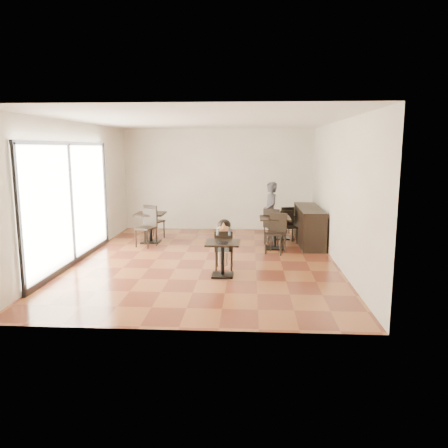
# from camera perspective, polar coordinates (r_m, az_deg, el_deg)

# --- Properties ---
(floor) EXTENTS (6.00, 8.00, 0.01)m
(floor) POSITION_cam_1_polar(r_m,az_deg,el_deg) (10.30, -2.40, -4.73)
(floor) COLOR brown
(floor) RESTS_ON ground
(ceiling) EXTENTS (6.00, 8.00, 0.01)m
(ceiling) POSITION_cam_1_polar(r_m,az_deg,el_deg) (9.98, -2.53, 13.33)
(ceiling) COLOR silver
(ceiling) RESTS_ON floor
(wall_back) EXTENTS (6.00, 0.01, 3.20)m
(wall_back) POSITION_cam_1_polar(r_m,az_deg,el_deg) (13.99, -0.79, 5.80)
(wall_back) COLOR silver
(wall_back) RESTS_ON floor
(wall_front) EXTENTS (6.00, 0.01, 3.20)m
(wall_front) POSITION_cam_1_polar(r_m,az_deg,el_deg) (6.09, -6.30, 0.36)
(wall_front) COLOR silver
(wall_front) RESTS_ON floor
(wall_left) EXTENTS (0.01, 8.00, 3.20)m
(wall_left) POSITION_cam_1_polar(r_m,az_deg,el_deg) (10.75, -18.63, 4.04)
(wall_left) COLOR silver
(wall_left) RESTS_ON floor
(wall_right) EXTENTS (0.01, 8.00, 3.20)m
(wall_right) POSITION_cam_1_polar(r_m,az_deg,el_deg) (10.16, 14.66, 3.92)
(wall_right) COLOR silver
(wall_right) RESTS_ON floor
(storefront_window) EXTENTS (0.04, 4.50, 2.60)m
(storefront_window) POSITION_cam_1_polar(r_m,az_deg,el_deg) (10.30, -19.45, 2.64)
(storefront_window) COLOR white
(storefront_window) RESTS_ON floor
(child_table) EXTENTS (0.68, 0.68, 0.72)m
(child_table) POSITION_cam_1_polar(r_m,az_deg,el_deg) (8.96, -0.19, -4.60)
(child_table) COLOR black
(child_table) RESTS_ON floor
(child_chair) EXTENTS (0.39, 0.39, 0.86)m
(child_chair) POSITION_cam_1_polar(r_m,az_deg,el_deg) (9.48, 0.02, -3.34)
(child_chair) COLOR black
(child_chair) RESTS_ON floor
(child) EXTENTS (0.39, 0.54, 1.09)m
(child) POSITION_cam_1_polar(r_m,az_deg,el_deg) (9.45, 0.02, -2.68)
(child) COLOR slate
(child) RESTS_ON child_chair
(plate) EXTENTS (0.24, 0.24, 0.01)m
(plate) POSITION_cam_1_polar(r_m,az_deg,el_deg) (8.78, -0.23, -2.45)
(plate) COLOR black
(plate) RESTS_ON child_table
(pizza_slice) EXTENTS (0.25, 0.19, 0.06)m
(pizza_slice) POSITION_cam_1_polar(r_m,az_deg,el_deg) (9.19, -0.05, -0.52)
(pizza_slice) COLOR #E5C47F
(pizza_slice) RESTS_ON child
(adult_patron) EXTENTS (0.53, 0.69, 1.67)m
(adult_patron) POSITION_cam_1_polar(r_m,az_deg,el_deg) (12.35, 6.09, 1.62)
(adult_patron) COLOR #3E3D42
(adult_patron) RESTS_ON floor
(cafe_table_mid) EXTENTS (1.01, 1.01, 0.83)m
(cafe_table_mid) POSITION_cam_1_polar(r_m,az_deg,el_deg) (11.47, 6.61, -1.17)
(cafe_table_mid) COLOR black
(cafe_table_mid) RESTS_ON floor
(cafe_table_left) EXTENTS (1.03, 1.03, 0.83)m
(cafe_table_left) POSITION_cam_1_polar(r_m,az_deg,el_deg) (12.30, -9.57, -0.48)
(cafe_table_left) COLOR black
(cafe_table_left) RESTS_ON floor
(cafe_table_back) EXTENTS (0.83, 0.83, 0.73)m
(cafe_table_back) POSITION_cam_1_polar(r_m,az_deg,el_deg) (12.74, 7.56, -0.30)
(cafe_table_back) COLOR black
(cafe_table_back) RESTS_ON floor
(chair_mid_a) EXTENTS (0.58, 0.58, 0.99)m
(chair_mid_a) POSITION_cam_1_polar(r_m,az_deg,el_deg) (11.99, 6.48, -0.27)
(chair_mid_a) COLOR black
(chair_mid_a) RESTS_ON floor
(chair_mid_b) EXTENTS (0.58, 0.58, 0.99)m
(chair_mid_b) POSITION_cam_1_polar(r_m,az_deg,el_deg) (10.91, 6.78, -1.29)
(chair_mid_b) COLOR black
(chair_mid_b) RESTS_ON floor
(chair_left_a) EXTENTS (0.59, 0.59, 0.99)m
(chair_left_a) POSITION_cam_1_polar(r_m,az_deg,el_deg) (12.82, -9.04, 0.33)
(chair_left_a) COLOR black
(chair_left_a) RESTS_ON floor
(chair_left_b) EXTENTS (0.59, 0.59, 0.99)m
(chair_left_b) POSITION_cam_1_polar(r_m,az_deg,el_deg) (11.76, -10.18, -0.56)
(chair_left_b) COLOR black
(chair_left_b) RESTS_ON floor
(chair_back_a) EXTENTS (0.48, 0.48, 0.88)m
(chair_back_a) POSITION_cam_1_polar(r_m,az_deg,el_deg) (13.28, 8.04, 0.43)
(chair_back_a) COLOR black
(chair_back_a) RESTS_ON floor
(chair_back_b) EXTENTS (0.48, 0.48, 0.88)m
(chair_back_b) POSITION_cam_1_polar(r_m,az_deg,el_deg) (12.20, 8.45, -0.42)
(chair_back_b) COLOR black
(chair_back_b) RESTS_ON floor
(service_counter) EXTENTS (0.60, 2.40, 1.00)m
(service_counter) POSITION_cam_1_polar(r_m,az_deg,el_deg) (12.21, 11.03, -0.19)
(service_counter) COLOR black
(service_counter) RESTS_ON floor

